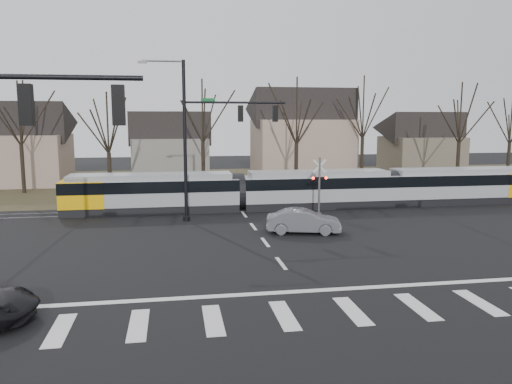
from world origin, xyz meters
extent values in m
plane|color=black|center=(0.00, 0.00, 0.00)|extent=(140.00, 140.00, 0.00)
cube|color=#38331E|center=(0.00, 32.00, 0.01)|extent=(140.00, 28.00, 0.01)
cube|color=silver|center=(-8.40, -4.00, 0.01)|extent=(0.60, 2.60, 0.01)
cube|color=silver|center=(-6.00, -4.00, 0.01)|extent=(0.60, 2.60, 0.01)
cube|color=silver|center=(-3.60, -4.00, 0.01)|extent=(0.60, 2.60, 0.01)
cube|color=silver|center=(-1.20, -4.00, 0.01)|extent=(0.60, 2.60, 0.01)
cube|color=silver|center=(1.20, -4.00, 0.01)|extent=(0.60, 2.60, 0.01)
cube|color=silver|center=(3.60, -4.00, 0.01)|extent=(0.60, 2.60, 0.01)
cube|color=silver|center=(6.00, -4.00, 0.01)|extent=(0.60, 2.60, 0.01)
cube|color=silver|center=(0.00, -1.80, 0.01)|extent=(28.00, 0.35, 0.01)
cube|color=silver|center=(0.00, 2.00, 0.01)|extent=(0.18, 2.00, 0.01)
cube|color=silver|center=(0.00, 6.00, 0.01)|extent=(0.18, 2.00, 0.01)
cube|color=silver|center=(0.00, 10.00, 0.01)|extent=(0.18, 2.00, 0.01)
cube|color=silver|center=(0.00, 14.00, 0.01)|extent=(0.18, 2.00, 0.01)
cube|color=silver|center=(0.00, 18.00, 0.01)|extent=(0.18, 2.00, 0.01)
cube|color=silver|center=(0.00, 22.00, 0.01)|extent=(0.18, 2.00, 0.01)
cube|color=silver|center=(0.00, 26.00, 0.01)|extent=(0.18, 2.00, 0.01)
cube|color=silver|center=(0.00, 30.00, 0.01)|extent=(0.18, 2.00, 0.01)
cube|color=#59595E|center=(0.00, 15.10, 0.03)|extent=(90.00, 0.12, 0.06)
cube|color=#59595E|center=(0.00, 16.50, 0.03)|extent=(90.00, 0.12, 0.06)
cube|color=gray|center=(-6.32, 16.00, 1.37)|extent=(12.21, 2.63, 2.74)
cube|color=black|center=(-6.32, 16.00, 1.93)|extent=(12.23, 2.67, 0.80)
cube|color=#FAB307|center=(-10.93, 16.00, 1.46)|extent=(3.01, 2.69, 1.83)
cube|color=gray|center=(5.89, 16.00, 1.37)|extent=(11.28, 2.63, 2.74)
cube|color=black|center=(5.89, 16.00, 1.93)|extent=(11.30, 2.67, 0.80)
cube|color=gray|center=(17.64, 16.00, 1.37)|extent=(12.21, 2.63, 2.74)
cube|color=black|center=(17.64, 16.00, 1.93)|extent=(12.23, 2.67, 0.80)
imported|color=slate|center=(2.59, 7.81, 0.70)|extent=(3.40, 4.93, 1.41)
cylinder|color=black|center=(-8.75, -6.00, 7.60)|extent=(6.50, 0.14, 0.14)
cube|color=black|center=(-8.43, -6.00, 6.90)|extent=(0.32, 0.32, 1.05)
sphere|color=#FF0C07|center=(-8.43, -6.00, 7.23)|extent=(0.22, 0.22, 0.22)
cube|color=black|center=(-6.15, -6.00, 6.90)|extent=(0.32, 0.32, 1.05)
sphere|color=#FF0C07|center=(-6.15, -6.00, 7.23)|extent=(0.22, 0.22, 0.22)
cylinder|color=black|center=(-4.00, 12.50, 5.10)|extent=(0.22, 0.22, 10.20)
cylinder|color=black|center=(-4.00, 12.50, 0.15)|extent=(0.44, 0.44, 0.30)
cylinder|color=black|center=(-0.75, 12.50, 7.60)|extent=(6.50, 0.14, 0.14)
cube|color=#0C5926|center=(-2.50, 12.50, 7.75)|extent=(0.90, 0.03, 0.22)
cube|color=black|center=(-0.42, 12.50, 6.90)|extent=(0.32, 0.32, 1.05)
sphere|color=#FF0C07|center=(-0.42, 12.50, 7.23)|extent=(0.22, 0.22, 0.22)
cube|color=black|center=(1.85, 12.50, 6.90)|extent=(0.32, 0.32, 1.05)
sphere|color=#FF0C07|center=(1.85, 12.50, 7.23)|extent=(0.22, 0.22, 0.22)
cube|color=#59595B|center=(-6.50, 12.50, 10.02)|extent=(0.55, 0.22, 0.14)
cylinder|color=#59595B|center=(5.00, 12.80, 2.00)|extent=(0.14, 0.14, 4.00)
cylinder|color=#59595B|center=(5.00, 12.80, 0.10)|extent=(0.36, 0.36, 0.20)
cube|color=silver|center=(5.00, 12.80, 3.40)|extent=(0.95, 0.04, 0.95)
cube|color=silver|center=(5.00, 12.80, 3.40)|extent=(0.95, 0.04, 0.95)
cube|color=black|center=(5.00, 12.80, 2.60)|extent=(1.00, 0.10, 0.12)
sphere|color=#FF0C07|center=(4.55, 12.72, 2.60)|extent=(0.18, 0.18, 0.18)
sphere|color=#FF0C07|center=(5.45, 12.72, 2.60)|extent=(0.18, 0.18, 0.18)
cube|color=gray|center=(-20.00, 34.00, 2.50)|extent=(9.00, 8.00, 5.00)
cube|color=slate|center=(-5.00, 36.00, 2.25)|extent=(8.00, 7.00, 4.50)
cube|color=gray|center=(9.00, 33.00, 3.25)|extent=(10.00, 8.00, 6.50)
cube|color=brown|center=(24.00, 35.00, 2.25)|extent=(8.00, 7.00, 4.50)
camera|label=1|loc=(-4.78, -19.62, 6.54)|focal=35.00mm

